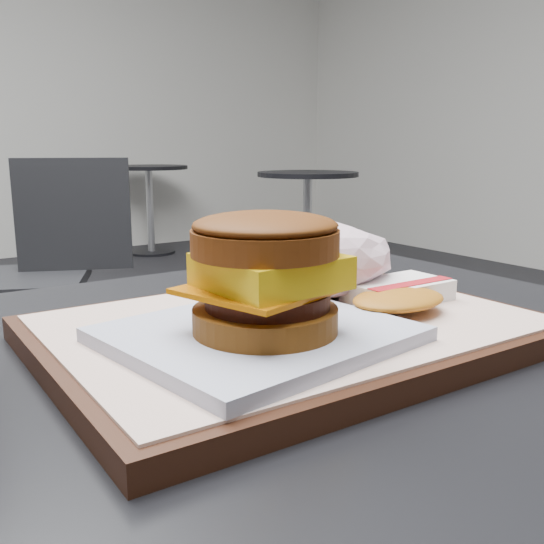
{
  "coord_description": "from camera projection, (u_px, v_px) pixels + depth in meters",
  "views": [
    {
      "loc": [
        -0.23,
        -0.38,
        0.93
      ],
      "look_at": [
        0.01,
        -0.03,
        0.83
      ],
      "focal_mm": 40.0,
      "sensor_mm": 36.0,
      "label": 1
    }
  ],
  "objects": [
    {
      "name": "serving_tray",
      "position": [
        291.0,
        330.0,
        0.49
      ],
      "size": [
        0.38,
        0.28,
        0.02
      ],
      "color": "black",
      "rests_on": "customer_table"
    },
    {
      "name": "neighbor_chair",
      "position": [
        42.0,
        265.0,
        2.13
      ],
      "size": [
        0.66,
        0.55,
        0.88
      ],
      "color": "#9F9FA4",
      "rests_on": "ground"
    },
    {
      "name": "bg_table_far",
      "position": [
        149.0,
        188.0,
        5.15
      ],
      "size": [
        0.66,
        0.66,
        0.75
      ],
      "color": "black",
      "rests_on": "ground"
    },
    {
      "name": "hash_brown",
      "position": [
        398.0,
        294.0,
        0.52
      ],
      "size": [
        0.12,
        0.09,
        0.02
      ],
      "color": "white",
      "rests_on": "serving_tray"
    },
    {
      "name": "crumpled_wrapper",
      "position": [
        318.0,
        259.0,
        0.56
      ],
      "size": [
        0.15,
        0.12,
        0.07
      ],
      "primitive_type": null,
      "color": "white",
      "rests_on": "serving_tray"
    },
    {
      "name": "breakfast_sandwich",
      "position": [
        264.0,
        289.0,
        0.41
      ],
      "size": [
        0.21,
        0.2,
        0.09
      ],
      "color": "silver",
      "rests_on": "serving_tray"
    },
    {
      "name": "bg_table_near",
      "position": [
        308.0,
        201.0,
        3.99
      ],
      "size": [
        0.66,
        0.66,
        0.75
      ],
      "color": "black",
      "rests_on": "ground"
    }
  ]
}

